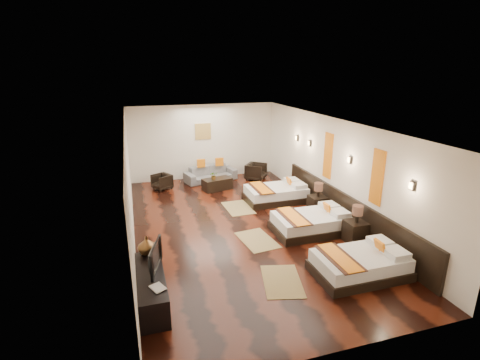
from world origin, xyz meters
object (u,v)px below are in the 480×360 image
object	(u,v)px
nightstand_b	(318,203)
table_plant	(214,175)
bed_mid	(312,223)
nightstand_a	(356,229)
figurine	(147,245)
armchair_left	(162,182)
tv_console	(151,288)
book	(152,290)
sofa	(211,174)
coffee_table	(217,184)
bed_near	(361,264)
armchair_right	(256,172)
tv	(151,257)
bed_far	(277,193)

from	to	relation	value
nightstand_b	table_plant	bearing A→B (deg)	130.29
bed_mid	nightstand_a	bearing A→B (deg)	-48.17
nightstand_a	figurine	world-z (taller)	nightstand_a
nightstand_a	armchair_left	world-z (taller)	nightstand_a
tv_console	book	bearing A→B (deg)	-90.00
tv_console	sofa	size ratio (longest dim) A/B	0.93
book	armchair_left	distance (m)	6.98
book	coffee_table	world-z (taller)	book
figurine	table_plant	xyz separation A→B (m)	(2.50, 4.93, -0.19)
tv_console	coffee_table	bearing A→B (deg)	65.55
bed_near	table_plant	world-z (taller)	bed_near
armchair_right	bed_near	bearing A→B (deg)	-141.46
armchair_left	armchair_right	xyz separation A→B (m)	(3.53, 0.07, 0.05)
bed_mid	armchair_right	xyz separation A→B (m)	(0.13, 4.71, 0.06)
tv	book	world-z (taller)	tv
figurine	armchair_right	world-z (taller)	figurine
tv_console	book	size ratio (longest dim) A/B	6.46
table_plant	figurine	bearing A→B (deg)	-116.90
bed_far	tv	distance (m)	5.76
armchair_left	armchair_right	distance (m)	3.53
bed_mid	armchair_left	xyz separation A→B (m)	(-3.40, 4.64, 0.02)
bed_near	nightstand_b	world-z (taller)	nightstand_b
nightstand_b	bed_mid	bearing A→B (deg)	-125.04
bed_far	bed_near	bearing A→B (deg)	-90.01
tv_console	book	xyz separation A→B (m)	(0.00, -0.52, 0.29)
nightstand_b	tv_console	world-z (taller)	nightstand_b
tv_console	armchair_right	size ratio (longest dim) A/B	2.59
nightstand_b	coffee_table	world-z (taller)	nightstand_b
bed_mid	bed_far	bearing A→B (deg)	90.00
bed_near	sofa	distance (m)	7.38
bed_far	armchair_right	size ratio (longest dim) A/B	2.78
tv_console	figurine	world-z (taller)	figurine
coffee_table	table_plant	size ratio (longest dim) A/B	3.42
bed_far	nightstand_b	distance (m)	1.50
tv_console	bed_mid	bearing A→B (deg)	22.91
nightstand_a	table_plant	bearing A→B (deg)	117.01
coffee_table	table_plant	distance (m)	0.38
sofa	armchair_left	world-z (taller)	sofa
armchair_left	armchair_right	bearing A→B (deg)	63.78
bed_far	book	world-z (taller)	bed_far
bed_far	sofa	world-z (taller)	bed_far
bed_mid	armchair_left	world-z (taller)	bed_mid
tv	armchair_left	bearing A→B (deg)	8.95
nightstand_b	armchair_right	size ratio (longest dim) A/B	1.35
figurine	bed_far	bearing A→B (deg)	38.65
figurine	armchair_left	xyz separation A→B (m)	(0.79, 5.62, -0.47)
bed_far	armchair_left	world-z (taller)	bed_far
nightstand_b	table_plant	world-z (taller)	nightstand_b
coffee_table	tv	bearing A→B (deg)	-114.70
nightstand_a	tv	bearing A→B (deg)	-171.18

